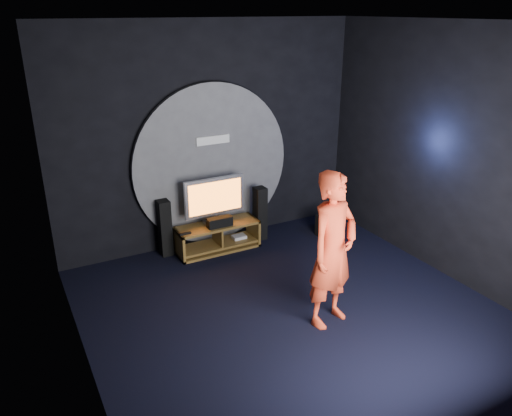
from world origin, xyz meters
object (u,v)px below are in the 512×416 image
Objects in this scene: tv at (215,199)px; tower_speaker_right at (260,213)px; media_console at (218,239)px; subwoofer at (329,226)px; player at (333,250)px; tower_speaker_left at (165,228)px.

tower_speaker_right is at bearing -0.18° from tv.
media_console reaches higher than subwoofer.
media_console is 2.59m from player.
subwoofer is 0.19× the size of player.
media_console is 0.86m from tower_speaker_left.
tower_speaker_right is at bearing -6.37° from tower_speaker_left.
subwoofer is at bearing -14.72° from tv.
subwoofer is (1.87, -0.49, -0.68)m from tv.
tower_speaker_right is (1.59, -0.18, 0.00)m from tower_speaker_left.
media_console is 0.84m from tower_speaker_right.
player is at bearing -80.21° from media_console.
player is at bearing -80.31° from tv.
tv is 1.09× the size of tower_speaker_right.
media_console is at bearing 85.13° from player.
tower_speaker_left is at bearing 99.65° from player.
media_console is 1.91m from subwoofer.
tv is at bearing 165.28° from subwoofer.
tower_speaker_right is at bearing 4.62° from media_console.
media_console is 1.47× the size of tower_speaker_left.
player reaches higher than media_console.
subwoofer is at bearing 39.65° from player.
tv is at bearing 96.24° from media_console.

